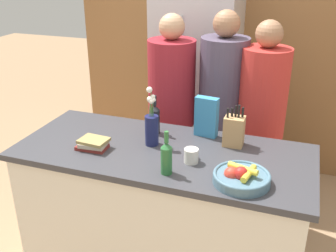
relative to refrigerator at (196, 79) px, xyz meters
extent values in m
cube|color=silver|center=(0.19, -1.43, -0.51)|extent=(1.76, 0.75, 0.89)
cube|color=#38383D|center=(0.19, -1.43, -0.05)|extent=(1.84, 0.79, 0.04)
cube|color=olive|center=(0.19, 0.36, 0.34)|extent=(3.04, 0.12, 2.60)
cube|color=#B7B7BC|center=(0.00, 0.00, 0.00)|extent=(0.74, 0.60, 1.92)
cylinder|color=#B7B7BC|center=(-0.06, -0.31, 0.10)|extent=(0.02, 0.02, 1.05)
cylinder|color=slate|center=(0.71, -1.65, -0.01)|extent=(0.30, 0.30, 0.05)
torus|color=slate|center=(0.71, -1.65, 0.02)|extent=(0.30, 0.30, 0.02)
sphere|color=red|center=(0.66, -1.67, 0.02)|extent=(0.08, 0.08, 0.08)
sphere|color=#C64C23|center=(0.69, -1.66, 0.02)|extent=(0.06, 0.06, 0.06)
sphere|color=red|center=(0.71, -1.67, 0.04)|extent=(0.08, 0.08, 0.08)
cylinder|color=yellow|center=(0.75, -1.66, 0.04)|extent=(0.06, 0.16, 0.03)
cylinder|color=yellow|center=(0.71, -1.64, 0.05)|extent=(0.17, 0.08, 0.03)
cube|color=tan|center=(0.58, -1.22, 0.07)|extent=(0.12, 0.10, 0.19)
cylinder|color=black|center=(0.54, -1.24, 0.19)|extent=(0.01, 0.01, 0.07)
cylinder|color=black|center=(0.56, -1.21, 0.18)|extent=(0.01, 0.01, 0.06)
cylinder|color=black|center=(0.58, -1.20, 0.19)|extent=(0.01, 0.01, 0.08)
cylinder|color=black|center=(0.61, -1.22, 0.20)|extent=(0.01, 0.01, 0.09)
cylinder|color=black|center=(0.63, -1.20, 0.19)|extent=(0.01, 0.01, 0.07)
cylinder|color=#191E4C|center=(0.09, -1.38, 0.07)|extent=(0.09, 0.09, 0.19)
cylinder|color=#477538|center=(0.10, -1.38, 0.22)|extent=(0.01, 0.02, 0.11)
sphere|color=white|center=(0.11, -1.38, 0.27)|extent=(0.02, 0.02, 0.02)
cylinder|color=#477538|center=(0.10, -1.37, 0.23)|extent=(0.02, 0.01, 0.12)
sphere|color=white|center=(0.10, -1.37, 0.29)|extent=(0.03, 0.03, 0.03)
cylinder|color=#477538|center=(0.09, -1.38, 0.25)|extent=(0.02, 0.02, 0.17)
sphere|color=white|center=(0.08, -1.37, 0.33)|extent=(0.04, 0.04, 0.04)
cylinder|color=#477538|center=(0.09, -1.38, 0.22)|extent=(0.01, 0.01, 0.11)
sphere|color=white|center=(0.09, -1.38, 0.27)|extent=(0.04, 0.04, 0.04)
cylinder|color=#477538|center=(0.10, -1.39, 0.22)|extent=(0.01, 0.01, 0.10)
sphere|color=white|center=(0.10, -1.39, 0.27)|extent=(0.03, 0.03, 0.03)
cube|color=teal|center=(0.38, -1.14, 0.10)|extent=(0.16, 0.08, 0.27)
cylinder|color=silver|center=(0.40, -1.52, 0.01)|extent=(0.08, 0.08, 0.09)
torus|color=silver|center=(0.40, -1.48, 0.02)|extent=(0.01, 0.06, 0.06)
cube|color=maroon|center=(-0.23, -1.56, -0.02)|extent=(0.19, 0.12, 0.02)
cube|color=#B7A88E|center=(-0.22, -1.56, 0.01)|extent=(0.17, 0.13, 0.02)
cube|color=#99844C|center=(-0.22, -1.56, 0.03)|extent=(0.18, 0.14, 0.02)
cylinder|color=#286633|center=(0.30, -1.69, 0.05)|extent=(0.06, 0.06, 0.16)
cone|color=#286633|center=(0.30, -1.69, 0.14)|extent=(0.06, 0.06, 0.03)
cylinder|color=#286633|center=(0.30, -1.69, 0.19)|extent=(0.02, 0.02, 0.07)
cylinder|color=black|center=(0.05, -1.21, 0.05)|extent=(0.07, 0.07, 0.17)
cone|color=black|center=(0.05, -1.21, 0.15)|extent=(0.07, 0.07, 0.03)
cylinder|color=black|center=(0.05, -1.21, 0.20)|extent=(0.03, 0.03, 0.07)
cube|color=#383842|center=(0.00, -0.71, -0.56)|extent=(0.33, 0.27, 0.80)
cylinder|color=maroon|center=(0.00, -0.71, 0.17)|extent=(0.37, 0.37, 0.66)
sphere|color=tan|center=(0.00, -0.71, 0.60)|extent=(0.19, 0.19, 0.19)
cube|color=#383842|center=(0.38, -0.64, -0.55)|extent=(0.33, 0.28, 0.81)
cylinder|color=#4C4256|center=(0.38, -0.64, 0.19)|extent=(0.36, 0.36, 0.68)
sphere|color=#996B4C|center=(0.38, -0.64, 0.63)|extent=(0.20, 0.20, 0.20)
cube|color=#383842|center=(0.69, -0.69, -0.56)|extent=(0.32, 0.27, 0.79)
cylinder|color=red|center=(0.69, -0.69, 0.16)|extent=(0.35, 0.35, 0.66)
sphere|color=#996B4C|center=(0.69, -0.69, 0.58)|extent=(0.19, 0.19, 0.19)
camera|label=1|loc=(0.94, -3.46, 1.09)|focal=42.00mm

